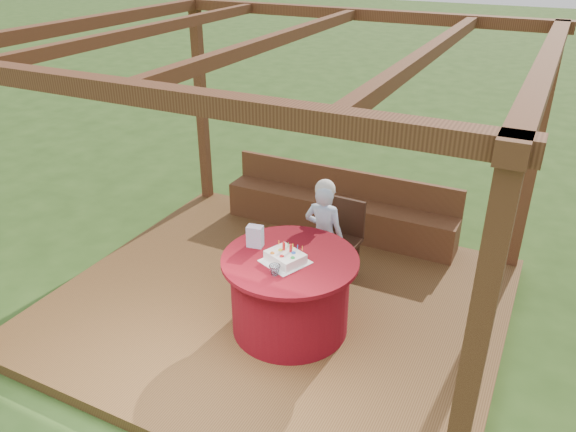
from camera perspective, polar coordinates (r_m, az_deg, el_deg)
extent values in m
plane|color=#274416|center=(6.07, -1.06, -9.42)|extent=(60.00, 60.00, 0.00)
cube|color=brown|center=(6.03, -1.07, -8.96)|extent=(4.50, 4.00, 0.12)
cube|color=brown|center=(3.28, 17.79, -16.28)|extent=(0.12, 0.12, 2.60)
cube|color=brown|center=(7.92, -8.76, 10.67)|extent=(0.12, 0.12, 2.60)
cube|color=brown|center=(6.58, 23.69, 5.30)|extent=(0.12, 0.12, 2.60)
cube|color=brown|center=(3.44, -16.35, 12.12)|extent=(4.50, 0.14, 0.12)
cube|color=brown|center=(6.66, 6.63, 19.73)|extent=(4.50, 0.14, 0.12)
cube|color=brown|center=(6.23, -19.93, 17.90)|extent=(0.14, 4.00, 0.12)
cube|color=brown|center=(4.41, 24.84, 13.87)|extent=(0.14, 4.00, 0.12)
cube|color=brown|center=(5.67, -13.68, 17.94)|extent=(0.10, 3.70, 0.10)
cube|color=brown|center=(4.96, -1.35, 17.44)|extent=(0.10, 3.70, 0.10)
cube|color=brown|center=(4.51, 14.05, 15.74)|extent=(0.10, 3.70, 0.10)
cube|color=brown|center=(7.22, 5.12, 0.04)|extent=(3.00, 0.42, 0.45)
cube|color=brown|center=(7.20, 5.78, 3.46)|extent=(3.00, 0.06, 0.35)
cylinder|color=maroon|center=(5.41, 0.21, -8.04)|extent=(1.12, 1.12, 0.75)
cylinder|color=maroon|center=(5.19, 0.21, -4.47)|extent=(1.28, 1.28, 0.04)
cube|color=black|center=(6.12, 4.94, -2.75)|extent=(0.48, 0.48, 0.05)
cylinder|color=black|center=(6.16, 2.59, -4.94)|extent=(0.04, 0.04, 0.46)
cylinder|color=black|center=(6.03, 5.73, -5.80)|extent=(0.04, 0.04, 0.46)
cylinder|color=black|center=(6.44, 4.04, -3.42)|extent=(0.04, 0.04, 0.46)
cylinder|color=black|center=(6.32, 7.06, -4.21)|extent=(0.04, 0.04, 0.46)
cube|color=black|center=(6.18, 5.81, -0.09)|extent=(0.46, 0.06, 0.45)
imported|color=#A9CCFB|center=(5.96, 3.64, -2.00)|extent=(0.44, 0.29, 1.20)
sphere|color=white|center=(5.72, 3.79, 2.72)|extent=(0.21, 0.21, 0.21)
cube|color=white|center=(5.12, -0.28, -4.66)|extent=(0.48, 0.48, 0.01)
cube|color=white|center=(5.10, -0.28, -4.20)|extent=(0.39, 0.36, 0.09)
cylinder|color=red|center=(5.10, -0.43, -3.10)|extent=(0.03, 0.03, 0.08)
cylinder|color=red|center=(5.07, 0.27, -3.27)|extent=(0.03, 0.03, 0.08)
sphere|color=orange|center=(5.06, -1.60, -3.69)|extent=(0.04, 0.04, 0.04)
sphere|color=red|center=(5.01, -0.64, -4.00)|extent=(0.04, 0.04, 0.04)
sphere|color=green|center=(4.99, 0.49, -4.16)|extent=(0.04, 0.04, 0.04)
sphere|color=yellow|center=(5.11, -0.78, -3.38)|extent=(0.04, 0.04, 0.04)
sphere|color=blue|center=(5.06, 0.58, -3.66)|extent=(0.04, 0.04, 0.04)
cube|color=#CD85B3|center=(5.33, -3.36, -2.07)|extent=(0.16, 0.12, 0.21)
imported|color=white|center=(4.92, -1.36, -5.51)|extent=(0.12, 0.12, 0.09)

